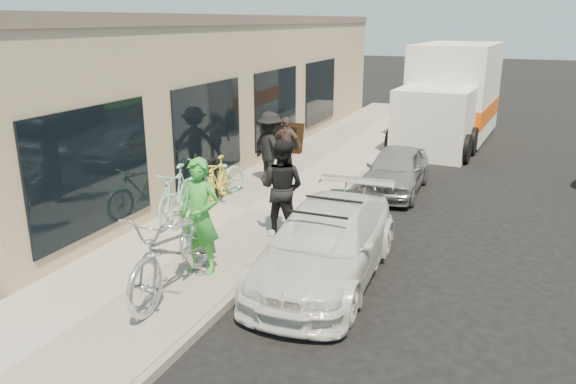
% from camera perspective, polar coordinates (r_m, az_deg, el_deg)
% --- Properties ---
extents(ground, '(120.00, 120.00, 0.00)m').
position_cam_1_polar(ground, '(9.07, -1.10, -9.79)').
color(ground, black).
rests_on(ground, ground).
extents(sidewalk, '(3.00, 34.00, 0.15)m').
position_cam_1_polar(sidewalk, '(12.33, -4.09, -2.00)').
color(sidewalk, '#A09C90').
rests_on(sidewalk, ground).
extents(curb, '(0.12, 34.00, 0.13)m').
position_cam_1_polar(curb, '(11.76, 2.70, -2.99)').
color(curb, gray).
rests_on(curb, ground).
extents(storefront, '(3.60, 20.00, 4.22)m').
position_cam_1_polar(storefront, '(17.69, -6.53, 10.59)').
color(storefront, '#C7AA8A').
rests_on(storefront, ground).
extents(bike_rack, '(0.11, 0.71, 1.00)m').
position_cam_1_polar(bike_rack, '(12.53, -7.99, 1.43)').
color(bike_rack, black).
rests_on(bike_rack, sidewalk).
extents(sandwich_board, '(0.58, 0.59, 0.89)m').
position_cam_1_polar(sandwich_board, '(17.30, 0.47, 5.46)').
color(sandwich_board, black).
rests_on(sandwich_board, sidewalk).
extents(sedan_white, '(1.87, 4.30, 1.27)m').
position_cam_1_polar(sedan_white, '(9.19, 3.90, -5.21)').
color(sedan_white, silver).
rests_on(sedan_white, ground).
extents(sedan_silver, '(1.38, 3.30, 1.11)m').
position_cam_1_polar(sedan_silver, '(14.08, 10.92, 2.22)').
color(sedan_silver, gray).
rests_on(sedan_silver, ground).
extents(moving_truck, '(2.96, 6.88, 3.31)m').
position_cam_1_polar(moving_truck, '(20.60, 16.23, 9.10)').
color(moving_truck, white).
rests_on(moving_truck, ground).
extents(tandem_bike, '(1.13, 2.63, 1.34)m').
position_cam_1_polar(tandem_bike, '(8.59, -11.42, -5.70)').
color(tandem_bike, silver).
rests_on(tandem_bike, sidewalk).
extents(woman_rider, '(0.70, 0.47, 1.89)m').
position_cam_1_polar(woman_rider, '(9.08, -8.93, -2.44)').
color(woman_rider, green).
rests_on(woman_rider, sidewalk).
extents(man_standing, '(0.93, 0.74, 1.86)m').
position_cam_1_polar(man_standing, '(10.55, -0.64, 0.46)').
color(man_standing, black).
rests_on(man_standing, sidewalk).
extents(cruiser_bike_a, '(0.88, 1.91, 1.11)m').
position_cam_1_polar(cruiser_bike_a, '(11.64, -11.31, -0.21)').
color(cruiser_bike_a, '#8DD3C4').
rests_on(cruiser_bike_a, sidewalk).
extents(cruiser_bike_b, '(1.22, 2.03, 1.01)m').
position_cam_1_polar(cruiser_bike_b, '(12.92, -7.52, 1.48)').
color(cruiser_bike_b, '#8DD3C4').
rests_on(cruiser_bike_b, sidewalk).
extents(cruiser_bike_c, '(0.75, 1.75, 1.02)m').
position_cam_1_polar(cruiser_bike_c, '(12.64, -7.20, 1.18)').
color(cruiser_bike_c, yellow).
rests_on(cruiser_bike_c, sidewalk).
extents(bystander_a, '(1.34, 1.14, 1.80)m').
position_cam_1_polar(bystander_a, '(13.99, -1.79, 4.51)').
color(bystander_a, black).
rests_on(bystander_a, sidewalk).
extents(bystander_b, '(0.90, 0.40, 1.51)m').
position_cam_1_polar(bystander_b, '(14.95, -0.22, 4.77)').
color(bystander_b, brown).
rests_on(bystander_b, sidewalk).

